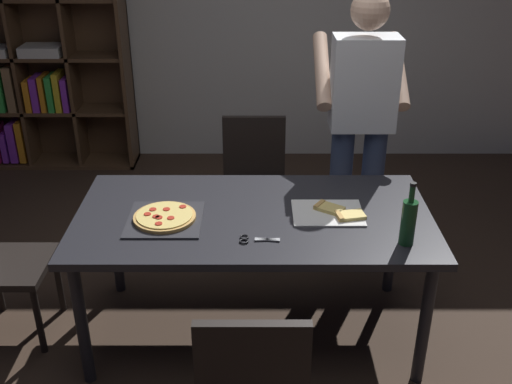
# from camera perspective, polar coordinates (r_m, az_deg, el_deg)

# --- Properties ---
(ground_plane) EXTENTS (12.00, 12.00, 0.00)m
(ground_plane) POSITION_cam_1_polar(r_m,az_deg,el_deg) (3.52, -0.01, -12.83)
(ground_plane) COLOR #38281E
(back_wall) EXTENTS (6.40, 0.10, 2.80)m
(back_wall) POSITION_cam_1_polar(r_m,az_deg,el_deg) (5.38, 0.13, 17.71)
(back_wall) COLOR silver
(back_wall) RESTS_ON ground_plane
(dining_table) EXTENTS (1.83, 0.94, 0.75)m
(dining_table) POSITION_cam_1_polar(r_m,az_deg,el_deg) (3.13, -0.01, -3.18)
(dining_table) COLOR #232328
(dining_table) RESTS_ON ground_plane
(chair_far_side) EXTENTS (0.42, 0.42, 0.90)m
(chair_far_side) POSITION_cam_1_polar(r_m,az_deg,el_deg) (4.06, 0.05, 1.47)
(chair_far_side) COLOR black
(chair_far_side) RESTS_ON ground_plane
(bookshelf) EXTENTS (1.40, 0.35, 1.95)m
(bookshelf) POSITION_cam_1_polar(r_m,az_deg,el_deg) (5.59, -19.65, 11.61)
(bookshelf) COLOR #513823
(bookshelf) RESTS_ON ground_plane
(person_serving_pizza) EXTENTS (0.55, 0.54, 1.75)m
(person_serving_pizza) POSITION_cam_1_polar(r_m,az_deg,el_deg) (3.72, 10.11, 6.77)
(person_serving_pizza) COLOR #38476B
(person_serving_pizza) RESTS_ON ground_plane
(pepperoni_pizza_on_tray) EXTENTS (0.37, 0.37, 0.04)m
(pepperoni_pizza_on_tray) POSITION_cam_1_polar(r_m,az_deg,el_deg) (3.06, -8.38, -2.40)
(pepperoni_pizza_on_tray) COLOR #2D2D33
(pepperoni_pizza_on_tray) RESTS_ON dining_table
(pizza_slices_on_towel) EXTENTS (0.37, 0.28, 0.03)m
(pizza_slices_on_towel) POSITION_cam_1_polar(r_m,az_deg,el_deg) (3.11, 7.36, -1.96)
(pizza_slices_on_towel) COLOR white
(pizza_slices_on_towel) RESTS_ON dining_table
(wine_bottle) EXTENTS (0.07, 0.07, 0.32)m
(wine_bottle) POSITION_cam_1_polar(r_m,az_deg,el_deg) (2.88, 14.43, -2.71)
(wine_bottle) COLOR #194723
(wine_bottle) RESTS_ON dining_table
(kitchen_scissors) EXTENTS (0.19, 0.09, 0.01)m
(kitchen_scissors) POSITION_cam_1_polar(r_m,az_deg,el_deg) (2.87, -0.11, -4.48)
(kitchen_scissors) COLOR silver
(kitchen_scissors) RESTS_ON dining_table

